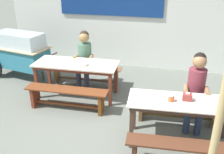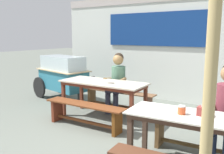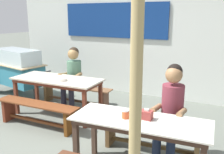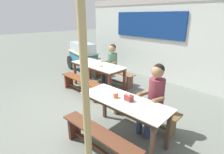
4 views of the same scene
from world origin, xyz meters
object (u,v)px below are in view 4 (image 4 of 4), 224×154
dining_table_near (124,105)px  bench_near_front (99,139)px  bench_near_back (143,110)px  bench_far_back (112,75)px  food_cart (83,55)px  wooden_support_post (86,97)px  soup_bowl (100,65)px  person_right_near_table (154,95)px  tissue_box (129,98)px  bench_far_front (82,84)px  dining_table_far (98,67)px  person_center_facing (111,62)px  condiment_jar (116,95)px

dining_table_near → bench_near_front: bearing=-85.2°
bench_near_back → bench_near_front: (0.10, -1.19, -0.00)m
bench_far_back → food_cart: size_ratio=0.91×
bench_near_back → wooden_support_post: bearing=-76.4°
dining_table_near → soup_bowl: soup_bowl is taller
bench_near_back → bench_near_front: bearing=-85.2°
bench_near_back → wooden_support_post: wooden_support_post is taller
dining_table_near → person_right_near_table: (0.22, 0.55, 0.09)m
bench_near_front → wooden_support_post: bearing=-53.5°
food_cart → soup_bowl: 2.04m
bench_far_back → tissue_box: (2.19, -1.64, 0.50)m
bench_far_front → bench_near_front: same height
bench_near_back → person_right_near_table: size_ratio=1.16×
bench_far_front → wooden_support_post: size_ratio=0.65×
bench_near_front → person_right_near_table: (0.17, 1.14, 0.44)m
bench_near_back → bench_near_front: same height
dining_table_far → tissue_box: bearing=-25.8°
bench_far_back → soup_bowl: bearing=-72.2°
person_center_facing → person_right_near_table: (2.34, -1.08, 0.01)m
bench_far_back → dining_table_far: bearing=-87.6°
bench_near_back → bench_near_front: 1.19m
tissue_box → bench_far_back: bearing=143.1°
bench_far_back → person_center_facing: (0.01, -0.07, 0.44)m
soup_bowl → bench_far_front: bearing=-108.9°
dining_table_far → person_center_facing: (-0.02, 0.53, 0.06)m
condiment_jar → soup_bowl: size_ratio=0.60×
person_right_near_table → wooden_support_post: 1.60m
bench_far_back → tissue_box: size_ratio=12.53×
bench_near_front → bench_far_back: bearing=133.6°
dining_table_near → bench_near_front: dining_table_near is taller
person_right_near_table → tissue_box: 0.53m
dining_table_near → wooden_support_post: size_ratio=0.67×
person_center_facing → soup_bowl: bearing=-71.1°
dining_table_near → soup_bowl: 2.16m
bench_near_back → tissue_box: (0.11, -0.55, 0.49)m
bench_far_back → person_right_near_table: 2.65m
bench_far_back → soup_bowl: soup_bowl is taller
dining_table_near → condiment_jar: condiment_jar is taller
dining_table_far → person_right_near_table: size_ratio=1.34×
bench_far_front → person_center_facing: (-0.04, 1.13, 0.44)m
wooden_support_post → condiment_jar: bearing=117.9°
person_center_facing → wooden_support_post: wooden_support_post is taller
person_right_near_table → soup_bowl: (-2.12, 0.45, 0.02)m
tissue_box → dining_table_near: bearing=-142.3°
condiment_jar → person_right_near_table: bearing=57.1°
bench_near_back → tissue_box: bearing=-78.7°
person_right_near_table → bench_near_front: bearing=-98.3°
bench_far_front → bench_near_back: (2.03, 0.10, 0.01)m
soup_bowl → person_right_near_table: bearing=-12.0°
dining_table_far → bench_far_front: bearing=-87.6°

